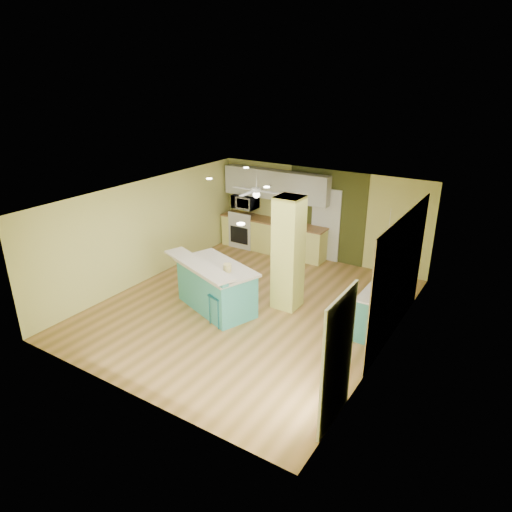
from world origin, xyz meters
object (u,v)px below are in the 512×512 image
(peninsula, at_px, (215,286))
(side_counter, at_px, (380,310))
(canister, at_px, (227,268))
(bar_stool, at_px, (221,293))
(fruit_bowl, at_px, (292,223))

(peninsula, relative_size, side_counter, 1.64)
(canister, bearing_deg, side_counter, 20.62)
(bar_stool, height_order, side_counter, bar_stool)
(peninsula, relative_size, bar_stool, 2.25)
(side_counter, distance_m, canister, 3.18)
(side_counter, relative_size, canister, 8.28)
(peninsula, height_order, side_counter, peninsula)
(fruit_bowl, relative_size, canister, 1.91)
(peninsula, height_order, canister, canister)
(bar_stool, xyz_separation_m, canister, (-0.10, 0.36, 0.41))
(fruit_bowl, bearing_deg, canister, -82.90)
(peninsula, height_order, bar_stool, peninsula)
(side_counter, distance_m, fruit_bowl, 4.30)
(bar_stool, bearing_deg, side_counter, 42.91)
(peninsula, bearing_deg, side_counter, 37.23)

